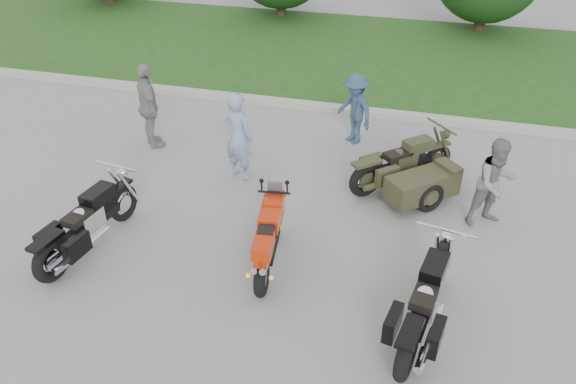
% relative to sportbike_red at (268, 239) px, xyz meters
% --- Properties ---
extents(ground, '(80.00, 80.00, 0.00)m').
position_rel_sportbike_red_xyz_m(ground, '(-0.56, 0.05, -0.54)').
color(ground, gray).
rests_on(ground, ground).
extents(curb, '(60.00, 0.30, 0.15)m').
position_rel_sportbike_red_xyz_m(curb, '(-0.56, 6.05, -0.47)').
color(curb, '#A19E97').
rests_on(curb, ground).
extents(grass_strip, '(60.00, 8.00, 0.14)m').
position_rel_sportbike_red_xyz_m(grass_strip, '(-0.56, 10.20, -0.47)').
color(grass_strip, '#396221').
rests_on(grass_strip, ground).
extents(sportbike_red, '(0.49, 1.94, 0.92)m').
position_rel_sportbike_red_xyz_m(sportbike_red, '(0.00, 0.00, 0.00)').
color(sportbike_red, black).
rests_on(sportbike_red, ground).
extents(cruiser_left, '(0.57, 2.43, 0.94)m').
position_rel_sportbike_red_xyz_m(cruiser_left, '(-2.98, -0.39, -0.06)').
color(cruiser_left, black).
rests_on(cruiser_left, ground).
extents(cruiser_right, '(0.63, 2.46, 0.95)m').
position_rel_sportbike_red_xyz_m(cruiser_right, '(2.43, -0.83, -0.06)').
color(cruiser_right, black).
rests_on(cruiser_right, ground).
extents(cruiser_sidecar, '(2.05, 2.11, 0.92)m').
position_rel_sportbike_red_xyz_m(cruiser_sidecar, '(2.02, 2.62, -0.11)').
color(cruiser_sidecar, black).
rests_on(cruiser_sidecar, ground).
extents(person_stripe, '(0.77, 0.64, 1.80)m').
position_rel_sportbike_red_xyz_m(person_stripe, '(-1.34, 2.50, 0.36)').
color(person_stripe, '#8391B2').
rests_on(person_stripe, ground).
extents(person_grey, '(1.00, 0.94, 1.63)m').
position_rel_sportbike_red_xyz_m(person_grey, '(3.41, 2.14, 0.27)').
color(person_grey, gray).
rests_on(person_grey, ground).
extents(person_denim, '(1.15, 1.12, 1.58)m').
position_rel_sportbike_red_xyz_m(person_denim, '(0.60, 4.58, 0.25)').
color(person_denim, navy).
rests_on(person_denim, ground).
extents(person_back, '(1.06, 1.13, 1.87)m').
position_rel_sportbike_red_xyz_m(person_back, '(-3.61, 3.25, 0.39)').
color(person_back, gray).
rests_on(person_back, ground).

